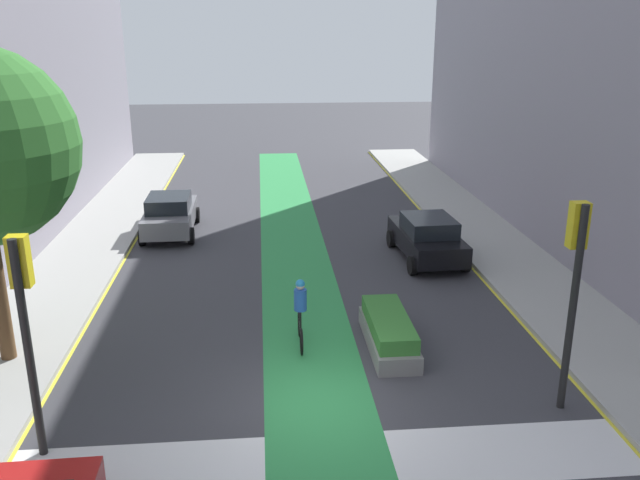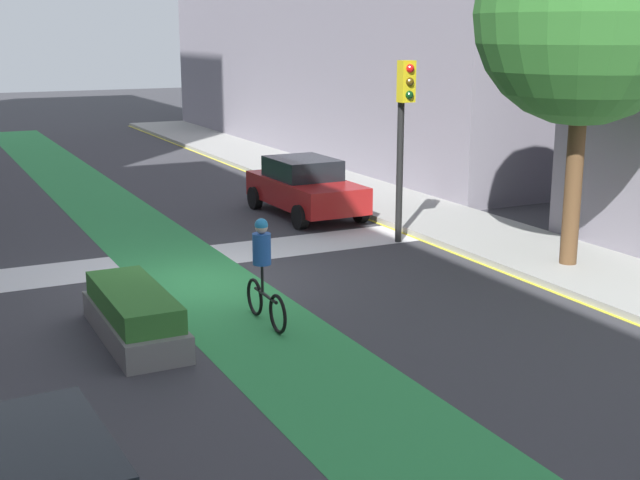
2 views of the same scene
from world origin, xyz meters
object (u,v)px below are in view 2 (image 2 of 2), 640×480
Objects in this scene: median_planter at (134,315)px; traffic_signal_near_left at (404,117)px; street_tree_near at (586,15)px; cyclist_in_lane at (263,269)px; car_red_left_near at (305,187)px.

traffic_signal_near_left is at bearing -153.68° from median_planter.
median_planter is at bearing 0.12° from street_tree_near.
median_planter is at bearing -5.58° from cyclist_in_lane.
street_tree_near reaches higher than cyclist_in_lane.
cyclist_in_lane is at bearing 60.09° from car_red_left_near.
cyclist_in_lane is 0.59× the size of median_planter.
cyclist_in_lane is 8.33m from street_tree_near.
car_red_left_near is 10.14m from median_planter.
street_tree_near reaches higher than car_red_left_near.
street_tree_near is 10.55m from median_planter.
car_red_left_near is 9.18m from street_tree_near.
traffic_signal_near_left is 2.33× the size of cyclist_in_lane.
street_tree_near is (-1.92, 3.66, 2.26)m from traffic_signal_near_left.
median_planter is (2.23, -0.22, -0.57)m from cyclist_in_lane.
cyclist_in_lane is at bearing 174.42° from median_planter.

